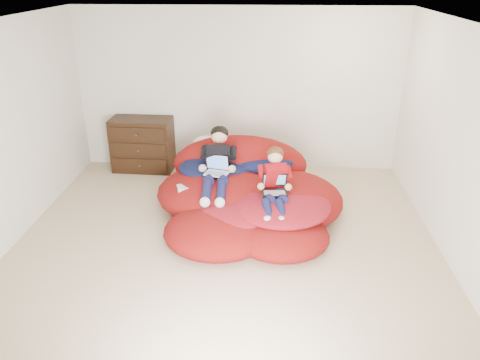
% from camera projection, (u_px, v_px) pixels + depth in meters
% --- Properties ---
extents(room_shell, '(5.10, 5.10, 2.77)m').
position_uv_depth(room_shell, '(225.00, 231.00, 5.40)').
color(room_shell, '#C4AD8C').
rests_on(room_shell, ground).
extents(dresser, '(0.96, 0.55, 0.85)m').
position_uv_depth(dresser, '(143.00, 144.00, 7.44)').
color(dresser, black).
rests_on(dresser, ground).
extents(beanbag_pile, '(2.49, 2.47, 0.91)m').
position_uv_depth(beanbag_pile, '(247.00, 195.00, 6.17)').
color(beanbag_pile, maroon).
rests_on(beanbag_pile, ground).
extents(cream_pillow, '(0.41, 0.26, 0.26)m').
position_uv_depth(cream_pillow, '(206.00, 144.00, 6.87)').
color(cream_pillow, silver).
rests_on(cream_pillow, beanbag_pile).
extents(older_boy, '(0.33, 1.14, 0.71)m').
position_uv_depth(older_boy, '(218.00, 161.00, 6.10)').
color(older_boy, black).
rests_on(older_boy, beanbag_pile).
extents(younger_boy, '(0.34, 0.92, 0.66)m').
position_uv_depth(younger_boy, '(275.00, 181.00, 5.71)').
color(younger_boy, '#A30E13').
rests_on(younger_boy, beanbag_pile).
extents(laptop_white, '(0.33, 0.32, 0.22)m').
position_uv_depth(laptop_white, '(217.00, 168.00, 6.04)').
color(laptop_white, silver).
rests_on(laptop_white, older_boy).
extents(laptop_black, '(0.32, 0.32, 0.21)m').
position_uv_depth(laptop_black, '(275.00, 187.00, 5.70)').
color(laptop_black, black).
rests_on(laptop_black, younger_boy).
extents(power_adapter, '(0.19, 0.19, 0.06)m').
position_uv_depth(power_adapter, '(183.00, 188.00, 5.97)').
color(power_adapter, silver).
rests_on(power_adapter, beanbag_pile).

